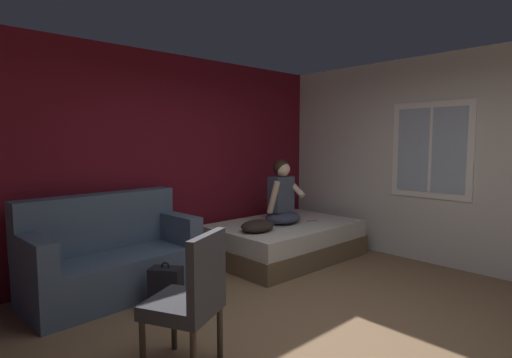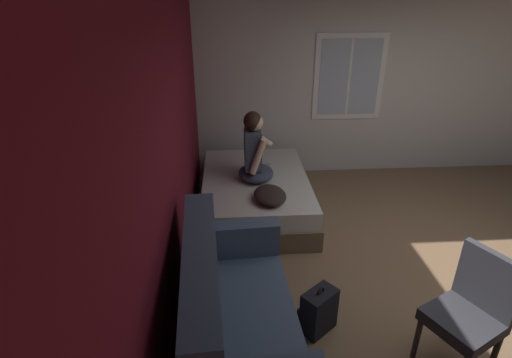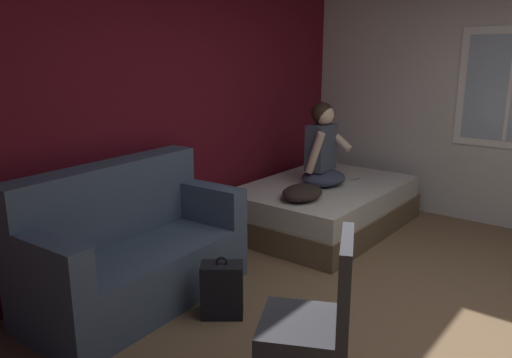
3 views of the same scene
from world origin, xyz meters
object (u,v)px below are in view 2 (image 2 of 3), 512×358
Objects in this scene: bed at (255,194)px; throw_pillow at (270,195)px; side_chair at (471,309)px; person_seated at (254,153)px; couch at (234,319)px; backpack at (318,311)px; cell_phone at (267,165)px.

bed is 4.16× the size of throw_pillow.
side_chair is 1.12× the size of person_seated.
couch reaches higher than bed.
bed is 0.71m from throw_pillow.
side_chair reaches higher than backpack.
cell_phone is (2.43, 0.21, 0.29)m from backpack.
cell_phone is at bearing -3.49° from throw_pillow.
throw_pillow is (1.69, -0.44, 0.16)m from couch.
couch is 12.14× the size of cell_phone.
bed is 2.11m from backpack.
side_chair is at bearing -95.32° from couch.
cell_phone is (0.40, -0.20, -0.35)m from person_seated.
cell_phone reaches higher than bed.
side_chair is 1.16m from backpack.
side_chair is at bearing -144.74° from throw_pillow.
couch reaches higher than backpack.
couch is 1.75m from throw_pillow.
side_chair is (-2.47, -1.43, 0.30)m from bed.
side_chair is 2.85m from person_seated.
side_chair is 2.26m from throw_pillow.
bed is at bearing 11.36° from throw_pillow.
throw_pillow is at bearing -14.69° from couch.
cell_phone is at bearing -26.42° from person_seated.
side_chair is 6.81× the size of cell_phone.
couch is 0.78m from backpack.
couch is 2.33m from person_seated.
throw_pillow is at bearing 35.26° from side_chair.
person_seated is 1.82× the size of throw_pillow.
person_seated reaches higher than cell_phone.
couch is 3.64× the size of throw_pillow.
bed is at bearing -100.08° from cell_phone.
side_chair reaches higher than cell_phone.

